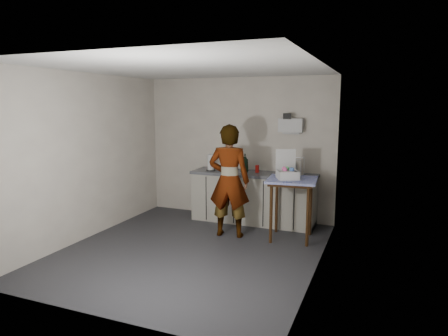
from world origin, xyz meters
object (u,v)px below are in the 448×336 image
at_px(side_table, 292,187).
at_px(dish_rack, 291,171).
at_px(kitchen_counter, 253,199).
at_px(bakery_box, 287,172).
at_px(soap_bottle, 245,163).
at_px(standing_man, 229,181).
at_px(dark_bottle, 243,165).
at_px(soda_can, 257,169).
at_px(paper_towel, 211,163).

relative_size(side_table, dish_rack, 2.28).
bearing_deg(kitchen_counter, bakery_box, -40.92).
bearing_deg(soap_bottle, standing_man, -88.38).
distance_m(standing_man, dark_bottle, 0.88).
relative_size(standing_man, soap_bottle, 5.44).
xyz_separation_m(soda_can, paper_towel, (-0.85, -0.12, 0.08)).
relative_size(soda_can, paper_towel, 0.44).
height_order(standing_man, dish_rack, standing_man).
bearing_deg(soap_bottle, dish_rack, 2.95).
bearing_deg(bakery_box, standing_man, 167.14).
bearing_deg(side_table, bakery_box, -176.63).
bearing_deg(kitchen_counter, dish_rack, 1.98).
bearing_deg(standing_man, kitchen_counter, -107.03).
distance_m(dark_bottle, bakery_box, 1.17).
xyz_separation_m(dark_bottle, paper_towel, (-0.59, -0.09, 0.01)).
height_order(side_table, paper_towel, paper_towel).
relative_size(side_table, soap_bottle, 2.92).
distance_m(dark_bottle, paper_towel, 0.59).
relative_size(side_table, bakery_box, 2.17).
bearing_deg(dark_bottle, paper_towel, -171.09).
xyz_separation_m(kitchen_counter, standing_man, (-0.13, -0.86, 0.48)).
relative_size(side_table, soda_can, 7.38).
distance_m(kitchen_counter, bakery_box, 1.19).
xyz_separation_m(kitchen_counter, dish_rack, (0.66, 0.02, 0.55)).
relative_size(dark_bottle, dish_rack, 0.61).
height_order(standing_man, paper_towel, standing_man).
bearing_deg(side_table, soap_bottle, 142.16).
xyz_separation_m(side_table, standing_man, (-0.97, -0.22, 0.06)).
bearing_deg(dark_bottle, standing_man, -84.95).
relative_size(kitchen_counter, standing_man, 1.24).
distance_m(kitchen_counter, soda_can, 0.55).
bearing_deg(standing_man, soap_bottle, -96.56).
relative_size(soda_can, dish_rack, 0.31).
distance_m(paper_towel, dish_rack, 1.47).
relative_size(soda_can, dark_bottle, 0.51).
xyz_separation_m(standing_man, bakery_box, (0.89, 0.21, 0.16)).
bearing_deg(dish_rack, soda_can, 179.13).
distance_m(kitchen_counter, paper_towel, 1.02).
bearing_deg(side_table, standing_man, -172.95).
bearing_deg(soda_can, soap_bottle, -166.31).
height_order(side_table, dark_bottle, dark_bottle).
height_order(soap_bottle, bakery_box, bakery_box).
distance_m(soda_can, bakery_box, 0.99).
distance_m(dish_rack, bakery_box, 0.69).
relative_size(kitchen_counter, side_table, 2.31).
height_order(soda_can, bakery_box, bakery_box).
height_order(soda_can, dark_bottle, dark_bottle).
xyz_separation_m(dark_bottle, bakery_box, (0.97, -0.66, 0.03)).
distance_m(side_table, dish_rack, 0.70).
height_order(dark_bottle, dish_rack, dish_rack).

